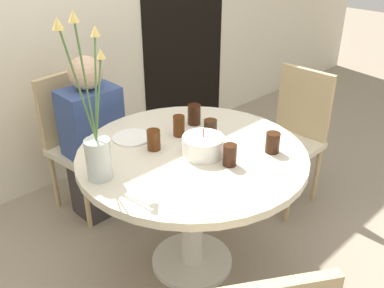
{
  "coord_description": "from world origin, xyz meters",
  "views": [
    {
      "loc": [
        -1.29,
        -1.34,
        1.76
      ],
      "look_at": [
        0.0,
        0.0,
        0.77
      ],
      "focal_mm": 40.0,
      "sensor_mm": 36.0,
      "label": 1
    }
  ],
  "objects_px": {
    "drink_glass_4": "(230,155)",
    "side_plate": "(132,138)",
    "drink_glass_0": "(179,126)",
    "person_guest": "(94,144)",
    "drink_glass_5": "(154,140)",
    "drink_glass_2": "(273,143)",
    "chair_right_flank": "(293,130)",
    "drink_glass_1": "(210,131)",
    "chair_far_back": "(78,135)",
    "flower_vase": "(97,145)",
    "birthday_cake": "(203,146)",
    "drink_glass_3": "(194,115)"
  },
  "relations": [
    {
      "from": "drink_glass_0",
      "to": "person_guest",
      "type": "relative_size",
      "value": 0.1
    },
    {
      "from": "drink_glass_0",
      "to": "drink_glass_1",
      "type": "xyz_separation_m",
      "value": [
        0.07,
        -0.16,
        0.0
      ]
    },
    {
      "from": "drink_glass_5",
      "to": "drink_glass_2",
      "type": "bearing_deg",
      "value": -46.58
    },
    {
      "from": "birthday_cake",
      "to": "flower_vase",
      "type": "xyz_separation_m",
      "value": [
        -0.48,
        0.17,
        0.12
      ]
    },
    {
      "from": "side_plate",
      "to": "drink_glass_2",
      "type": "height_order",
      "value": "drink_glass_2"
    },
    {
      "from": "drink_glass_0",
      "to": "side_plate",
      "type": "bearing_deg",
      "value": 144.46
    },
    {
      "from": "chair_right_flank",
      "to": "drink_glass_0",
      "type": "distance_m",
      "value": 0.94
    },
    {
      "from": "chair_right_flank",
      "to": "person_guest",
      "type": "relative_size",
      "value": 0.85
    },
    {
      "from": "drink_glass_3",
      "to": "drink_glass_2",
      "type": "bearing_deg",
      "value": -84.13
    },
    {
      "from": "drink_glass_0",
      "to": "person_guest",
      "type": "bearing_deg",
      "value": 104.6
    },
    {
      "from": "chair_far_back",
      "to": "drink_glass_2",
      "type": "relative_size",
      "value": 8.86
    },
    {
      "from": "chair_far_back",
      "to": "drink_glass_1",
      "type": "height_order",
      "value": "chair_far_back"
    },
    {
      "from": "chair_right_flank",
      "to": "drink_glass_5",
      "type": "relative_size",
      "value": 8.68
    },
    {
      "from": "birthday_cake",
      "to": "drink_glass_4",
      "type": "bearing_deg",
      "value": -82.88
    },
    {
      "from": "drink_glass_1",
      "to": "chair_right_flank",
      "type": "bearing_deg",
      "value": 1.03
    },
    {
      "from": "drink_glass_2",
      "to": "person_guest",
      "type": "bearing_deg",
      "value": 109.07
    },
    {
      "from": "drink_glass_2",
      "to": "birthday_cake",
      "type": "bearing_deg",
      "value": 140.81
    },
    {
      "from": "flower_vase",
      "to": "drink_glass_3",
      "type": "distance_m",
      "value": 0.71
    },
    {
      "from": "drink_glass_2",
      "to": "side_plate",
      "type": "bearing_deg",
      "value": 124.58
    },
    {
      "from": "drink_glass_1",
      "to": "person_guest",
      "type": "distance_m",
      "value": 0.87
    },
    {
      "from": "side_plate",
      "to": "drink_glass_0",
      "type": "bearing_deg",
      "value": -35.54
    },
    {
      "from": "person_guest",
      "to": "birthday_cake",
      "type": "bearing_deg",
      "value": -82.99
    },
    {
      "from": "drink_glass_0",
      "to": "drink_glass_3",
      "type": "relative_size",
      "value": 0.98
    },
    {
      "from": "drink_glass_5",
      "to": "side_plate",
      "type": "bearing_deg",
      "value": 92.95
    },
    {
      "from": "chair_far_back",
      "to": "drink_glass_0",
      "type": "xyz_separation_m",
      "value": [
        0.18,
        -0.78,
        0.28
      ]
    },
    {
      "from": "side_plate",
      "to": "birthday_cake",
      "type": "bearing_deg",
      "value": -68.98
    },
    {
      "from": "chair_right_flank",
      "to": "drink_glass_5",
      "type": "bearing_deg",
      "value": -97.97
    },
    {
      "from": "drink_glass_4",
      "to": "drink_glass_5",
      "type": "relative_size",
      "value": 1.0
    },
    {
      "from": "drink_glass_3",
      "to": "side_plate",
      "type": "bearing_deg",
      "value": 164.83
    },
    {
      "from": "side_plate",
      "to": "drink_glass_4",
      "type": "bearing_deg",
      "value": -72.81
    },
    {
      "from": "chair_right_flank",
      "to": "birthday_cake",
      "type": "distance_m",
      "value": 0.99
    },
    {
      "from": "drink_glass_4",
      "to": "side_plate",
      "type": "bearing_deg",
      "value": 107.19
    },
    {
      "from": "side_plate",
      "to": "drink_glass_1",
      "type": "xyz_separation_m",
      "value": [
        0.28,
        -0.31,
        0.05
      ]
    },
    {
      "from": "flower_vase",
      "to": "drink_glass_4",
      "type": "xyz_separation_m",
      "value": [
        0.5,
        -0.33,
        -0.11
      ]
    },
    {
      "from": "drink_glass_1",
      "to": "drink_glass_4",
      "type": "relative_size",
      "value": 1.13
    },
    {
      "from": "drink_glass_3",
      "to": "person_guest",
      "type": "height_order",
      "value": "person_guest"
    },
    {
      "from": "flower_vase",
      "to": "side_plate",
      "type": "distance_m",
      "value": 0.42
    },
    {
      "from": "chair_right_flank",
      "to": "birthday_cake",
      "type": "relative_size",
      "value": 4.44
    },
    {
      "from": "chair_far_back",
      "to": "drink_glass_5",
      "type": "height_order",
      "value": "chair_far_back"
    },
    {
      "from": "flower_vase",
      "to": "drink_glass_5",
      "type": "xyz_separation_m",
      "value": [
        0.34,
        0.04,
        -0.11
      ]
    },
    {
      "from": "side_plate",
      "to": "drink_glass_5",
      "type": "bearing_deg",
      "value": -87.05
    },
    {
      "from": "drink_glass_1",
      "to": "person_guest",
      "type": "relative_size",
      "value": 0.11
    },
    {
      "from": "drink_glass_2",
      "to": "drink_glass_5",
      "type": "height_order",
      "value": "drink_glass_5"
    },
    {
      "from": "chair_far_back",
      "to": "side_plate",
      "type": "relative_size",
      "value": 4.46
    },
    {
      "from": "chair_right_flank",
      "to": "drink_glass_1",
      "type": "distance_m",
      "value": 0.86
    },
    {
      "from": "drink_glass_4",
      "to": "drink_glass_5",
      "type": "xyz_separation_m",
      "value": [
        -0.16,
        0.37,
        0.0
      ]
    },
    {
      "from": "chair_right_flank",
      "to": "drink_glass_5",
      "type": "distance_m",
      "value": 1.12
    },
    {
      "from": "chair_far_back",
      "to": "drink_glass_2",
      "type": "xyz_separation_m",
      "value": [
        0.39,
        -1.24,
        0.27
      ]
    },
    {
      "from": "flower_vase",
      "to": "person_guest",
      "type": "relative_size",
      "value": 0.7
    },
    {
      "from": "drink_glass_3",
      "to": "drink_glass_5",
      "type": "relative_size",
      "value": 1.09
    }
  ]
}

